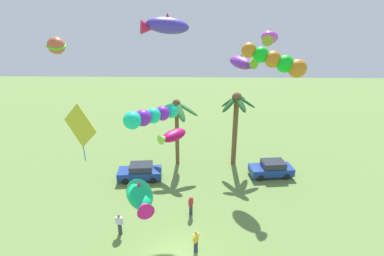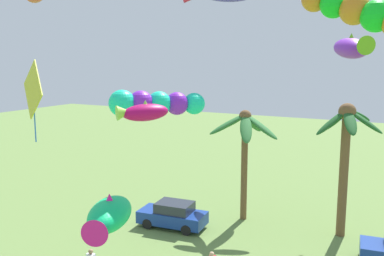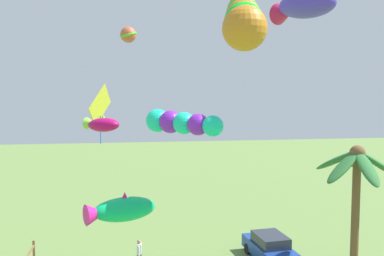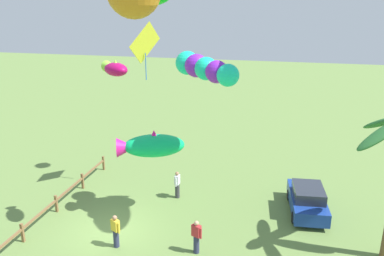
{
  "view_description": "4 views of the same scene",
  "coord_description": "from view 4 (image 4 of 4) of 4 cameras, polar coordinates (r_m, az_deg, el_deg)",
  "views": [
    {
      "loc": [
        1.26,
        -12.78,
        13.44
      ],
      "look_at": [
        0.76,
        5.51,
        6.49
      ],
      "focal_mm": 26.07,
      "sensor_mm": 36.0,
      "label": 1
    },
    {
      "loc": [
        7.73,
        -10.8,
        9.6
      ],
      "look_at": [
        -0.91,
        5.69,
        6.6
      ],
      "focal_mm": 39.36,
      "sensor_mm": 36.0,
      "label": 2
    },
    {
      "loc": [
        17.48,
        1.67,
        9.25
      ],
      "look_at": [
        -0.71,
        4.49,
        7.66
      ],
      "focal_mm": 39.57,
      "sensor_mm": 36.0,
      "label": 3
    },
    {
      "loc": [
        14.97,
        7.65,
        10.57
      ],
      "look_at": [
        1.05,
        4.3,
        5.92
      ],
      "focal_mm": 36.17,
      "sensor_mm": 36.0,
      "label": 4
    }
  ],
  "objects": [
    {
      "name": "spectator_0",
      "position": [
        17.58,
        0.66,
        -15.72
      ],
      "size": [
        0.36,
        0.52,
        1.59
      ],
      "color": "#2D3351",
      "rests_on": "ground"
    },
    {
      "name": "kite_fish_5",
      "position": [
        19.58,
        -6.17,
        -2.58
      ],
      "size": [
        2.6,
        3.65,
        1.39
      ],
      "color": "#0DC768"
    },
    {
      "name": "spectator_1",
      "position": [
        18.27,
        -11.19,
        -14.67
      ],
      "size": [
        0.38,
        0.5,
        1.59
      ],
      "color": "#2D3351",
      "rests_on": "ground"
    },
    {
      "name": "ground_plane",
      "position": [
        19.86,
        -11.82,
        -14.6
      ],
      "size": [
        120.0,
        120.0,
        0.0
      ],
      "primitive_type": "plane",
      "color": "olive"
    },
    {
      "name": "parked_car_1",
      "position": [
        21.47,
        16.64,
        -10.05
      ],
      "size": [
        4.05,
        2.07,
        1.51
      ],
      "color": "navy",
      "rests_on": "ground"
    },
    {
      "name": "rail_fence",
      "position": [
        20.92,
        -21.48,
        -11.87
      ],
      "size": [
        14.07,
        0.12,
        0.95
      ],
      "color": "brown",
      "rests_on": "ground"
    },
    {
      "name": "spectator_2",
      "position": [
        22.02,
        -2.19,
        -8.32
      ],
      "size": [
        0.55,
        0.26,
        1.59
      ],
      "color": "#38383D",
      "rests_on": "ground"
    },
    {
      "name": "kite_fish_0",
      "position": [
        16.85,
        -11.32,
        8.56
      ],
      "size": [
        1.64,
        1.75,
        0.74
      ],
      "color": "#B40C58"
    },
    {
      "name": "kite_diamond_3",
      "position": [
        21.17,
        -6.95,
        12.26
      ],
      "size": [
        2.03,
        1.02,
        3.1
      ],
      "color": "gold"
    },
    {
      "name": "kite_tube_6",
      "position": [
        17.43,
        1.72,
        8.86
      ],
      "size": [
        3.2,
        3.3,
        1.15
      ],
      "color": "#16E1AD"
    }
  ]
}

